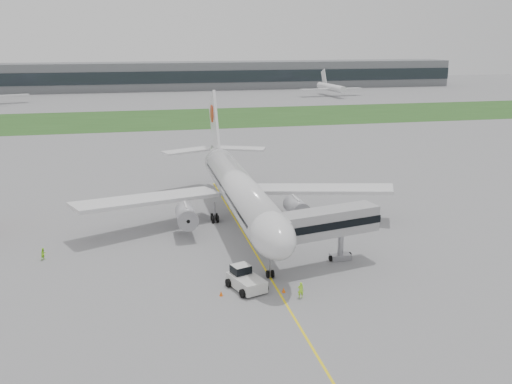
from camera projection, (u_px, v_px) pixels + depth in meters
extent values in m
plane|color=gray|center=(245.00, 235.00, 80.39)|extent=(600.00, 600.00, 0.00)
cube|color=#274F1D|center=(175.00, 119.00, 193.37)|extent=(600.00, 50.00, 0.02)
cube|color=slate|center=(157.00, 76.00, 295.08)|extent=(320.00, 22.00, 14.00)
cube|color=#1F262C|center=(158.00, 78.00, 284.72)|extent=(320.00, 0.60, 6.00)
cylinder|color=silver|center=(239.00, 190.00, 82.67)|extent=(5.00, 38.00, 5.00)
ellipsoid|color=silver|center=(272.00, 233.00, 64.31)|extent=(5.00, 11.00, 5.00)
cube|color=black|center=(274.00, 229.00, 63.13)|extent=(3.20, 1.54, 1.14)
cone|color=silver|center=(216.00, 154.00, 103.17)|extent=(5.00, 10.53, 6.16)
cube|color=silver|center=(148.00, 199.00, 82.16)|extent=(22.13, 13.52, 1.70)
cube|color=silver|center=(320.00, 189.00, 87.58)|extent=(22.13, 13.52, 1.70)
cylinder|color=#ADADB2|center=(186.00, 215.00, 79.34)|extent=(2.70, 5.20, 2.70)
cylinder|color=#ADADB2|center=(297.00, 208.00, 82.67)|extent=(2.70, 5.20, 2.70)
cube|color=silver|center=(214.00, 125.00, 103.23)|extent=(0.45, 10.90, 12.76)
cylinder|color=#BA290A|center=(213.00, 114.00, 103.65)|extent=(0.60, 3.20, 3.20)
cube|color=silver|center=(187.00, 151.00, 104.38)|extent=(9.54, 6.34, 0.35)
cube|color=silver|center=(241.00, 149.00, 106.46)|extent=(9.54, 6.34, 0.35)
cylinder|color=#9B9BA1|center=(270.00, 265.00, 65.85)|extent=(0.24, 0.24, 3.10)
cylinder|color=black|center=(215.00, 218.00, 86.17)|extent=(1.40, 1.10, 1.10)
cylinder|color=black|center=(256.00, 215.00, 87.50)|extent=(1.40, 1.10, 1.10)
cube|color=silver|center=(247.00, 282.00, 63.00)|extent=(4.03, 5.35, 1.27)
cube|color=silver|center=(241.00, 269.00, 63.76)|extent=(2.34, 2.21, 1.06)
cube|color=black|center=(241.00, 269.00, 63.75)|extent=(2.41, 2.28, 0.90)
cylinder|color=black|center=(228.00, 283.00, 63.68)|extent=(0.66, 1.02, 0.95)
cylinder|color=black|center=(250.00, 277.00, 65.11)|extent=(0.66, 1.02, 0.95)
cylinder|color=black|center=(243.00, 293.00, 61.08)|extent=(0.66, 1.02, 0.95)
cylinder|color=black|center=(265.00, 288.00, 62.51)|extent=(0.66, 1.02, 0.95)
cube|color=#959597|center=(322.00, 223.00, 68.48)|extent=(14.94, 6.28, 3.13)
cube|color=black|center=(322.00, 223.00, 68.48)|extent=(15.17, 6.43, 0.94)
cube|color=#959597|center=(276.00, 234.00, 64.78)|extent=(2.71, 3.55, 3.55)
cylinder|color=#9B9BA1|center=(341.00, 245.00, 71.14)|extent=(0.73, 0.73, 3.97)
cube|color=#9B9BA1|center=(340.00, 257.00, 71.57)|extent=(2.77, 1.98, 0.73)
cylinder|color=black|center=(331.00, 258.00, 71.01)|extent=(0.47, 0.78, 0.73)
cylinder|color=black|center=(349.00, 255.00, 72.12)|extent=(0.47, 0.78, 0.73)
cone|color=#FF610D|center=(221.00, 293.00, 61.54)|extent=(0.41, 0.41, 0.57)
cone|color=#FF610D|center=(284.00, 290.00, 62.36)|extent=(0.41, 0.41, 0.57)
imported|color=#A8FF2A|center=(301.00, 290.00, 60.95)|extent=(0.68, 0.48, 1.79)
imported|color=#A4FE2A|center=(44.00, 254.00, 71.36)|extent=(0.93, 0.96, 1.55)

